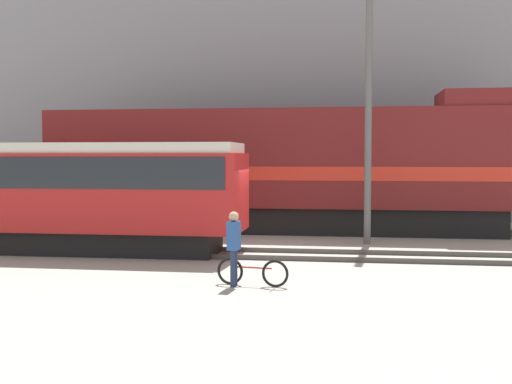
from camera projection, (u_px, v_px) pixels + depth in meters
The scene contains 9 objects.
ground_plane at pixel (239, 252), 19.33m from camera, with size 120.00×120.00×0.00m, color #9E998C.
track_near at pixel (235, 253), 18.64m from camera, with size 60.00×1.50×0.14m.
track_far at pixel (263, 229), 24.68m from camera, with size 60.00×1.51×0.14m.
building_backdrop at pixel (283, 81), 31.80m from camera, with size 35.28×6.00×13.21m.
freight_locomotive at pixel (284, 168), 24.44m from camera, with size 17.73×3.04×5.22m.
streetcar at pixel (32, 190), 19.43m from camera, with size 12.92×2.54×3.27m.
bicycle at pixel (252, 272), 14.24m from camera, with size 1.65×0.45×0.67m.
person at pixel (234, 241), 14.17m from camera, with size 0.27×0.39×1.66m.
utility_pole_left at pixel (368, 112), 20.87m from camera, with size 0.23×0.23×8.66m.
Camera 1 is at (3.27, -18.93, 2.88)m, focal length 45.00 mm.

